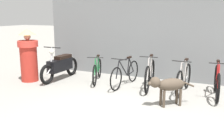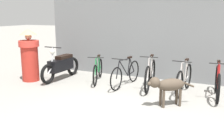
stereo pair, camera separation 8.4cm
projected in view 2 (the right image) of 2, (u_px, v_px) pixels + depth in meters
name	position (u px, v px, depth m)	size (l,w,h in m)	color
ground_plane	(116.00, 120.00, 4.97)	(60.00, 60.00, 0.00)	gray
shop_wall_back	(165.00, 28.00, 7.76)	(7.92, 0.20, 3.09)	slate
bicycle_0	(98.00, 71.00, 7.74)	(0.63, 1.53, 0.79)	black
bicycle_1	(126.00, 74.00, 7.26)	(0.46, 1.70, 0.82)	black
bicycle_2	(150.00, 75.00, 6.99)	(0.46, 1.65, 0.93)	black
bicycle_3	(184.00, 79.00, 6.59)	(0.46, 1.66, 0.88)	black
bicycle_4	(217.00, 83.00, 6.26)	(0.46, 1.67, 0.90)	black
motorcycle	(61.00, 66.00, 7.98)	(0.58, 1.84, 1.04)	black
stray_dog	(168.00, 85.00, 5.64)	(0.90, 0.79, 0.67)	#4C3F33
person_in_robes	(30.00, 55.00, 7.73)	(0.79, 0.79, 1.55)	#B72D23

